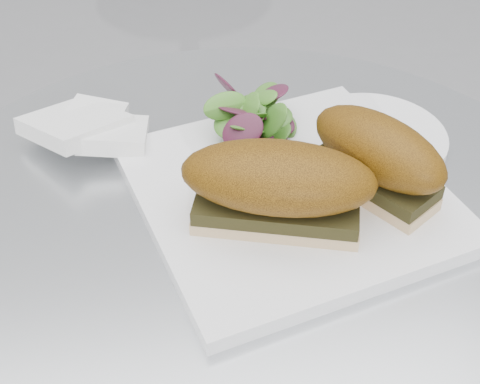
{
  "coord_description": "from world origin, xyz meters",
  "views": [
    {
      "loc": [
        -0.08,
        -0.44,
        1.16
      ],
      "look_at": [
        -0.01,
        0.01,
        0.77
      ],
      "focal_mm": 50.0,
      "sensor_mm": 36.0,
      "label": 1
    }
  ],
  "objects_px": {
    "plate": "(289,194)",
    "saucer": "(371,138)",
    "sandwich_left": "(278,185)",
    "sandwich_right": "(377,156)"
  },
  "relations": [
    {
      "from": "plate",
      "to": "sandwich_right",
      "type": "height_order",
      "value": "sandwich_right"
    },
    {
      "from": "sandwich_right",
      "to": "sandwich_left",
      "type": "bearing_deg",
      "value": -109.2
    },
    {
      "from": "saucer",
      "to": "sandwich_left",
      "type": "bearing_deg",
      "value": -136.98
    },
    {
      "from": "saucer",
      "to": "plate",
      "type": "bearing_deg",
      "value": -144.6
    },
    {
      "from": "plate",
      "to": "saucer",
      "type": "distance_m",
      "value": 0.13
    },
    {
      "from": "plate",
      "to": "saucer",
      "type": "xyz_separation_m",
      "value": [
        0.11,
        0.08,
        -0.0
      ]
    },
    {
      "from": "sandwich_left",
      "to": "saucer",
      "type": "bearing_deg",
      "value": 60.0
    },
    {
      "from": "plate",
      "to": "sandwich_left",
      "type": "xyz_separation_m",
      "value": [
        -0.02,
        -0.04,
        0.05
      ]
    },
    {
      "from": "sandwich_right",
      "to": "saucer",
      "type": "xyz_separation_m",
      "value": [
        0.03,
        0.09,
        -0.05
      ]
    },
    {
      "from": "plate",
      "to": "saucer",
      "type": "height_order",
      "value": "plate"
    }
  ]
}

